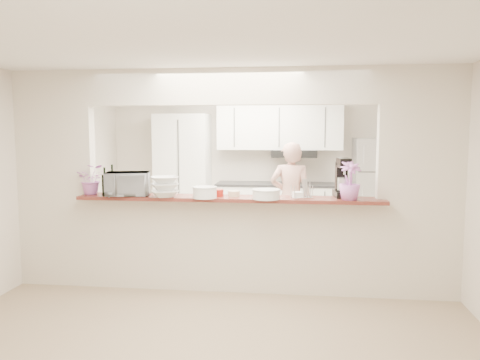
% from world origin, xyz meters
% --- Properties ---
extents(floor, '(6.00, 6.00, 0.00)m').
position_xyz_m(floor, '(0.00, 0.00, 0.00)').
color(floor, tan).
rests_on(floor, ground).
extents(tile_overlay, '(5.00, 2.90, 0.01)m').
position_xyz_m(tile_overlay, '(0.00, 1.55, 0.01)').
color(tile_overlay, beige).
rests_on(tile_overlay, floor).
extents(partition, '(5.00, 0.15, 2.50)m').
position_xyz_m(partition, '(0.00, 0.00, 1.48)').
color(partition, beige).
rests_on(partition, floor).
extents(bar_counter, '(3.40, 0.38, 1.09)m').
position_xyz_m(bar_counter, '(0.00, -0.00, 0.58)').
color(bar_counter, beige).
rests_on(bar_counter, floor).
extents(kitchen_cabinets, '(3.15, 0.62, 2.25)m').
position_xyz_m(kitchen_cabinets, '(-0.19, 2.72, 0.97)').
color(kitchen_cabinets, white).
rests_on(kitchen_cabinets, floor).
extents(refrigerator, '(0.75, 0.70, 1.70)m').
position_xyz_m(refrigerator, '(2.05, 2.65, 0.85)').
color(refrigerator, '#B4B5BA').
rests_on(refrigerator, floor).
extents(flower_left, '(0.38, 0.35, 0.35)m').
position_xyz_m(flower_left, '(-1.60, -0.04, 1.26)').
color(flower_left, '#C86ABD').
rests_on(flower_left, bar_counter).
extents(wine_bottle_a, '(0.06, 0.06, 0.32)m').
position_xyz_m(wine_bottle_a, '(-1.40, -0.15, 1.22)').
color(wine_bottle_a, black).
rests_on(wine_bottle_a, bar_counter).
extents(wine_bottle_b, '(0.07, 0.07, 0.34)m').
position_xyz_m(wine_bottle_b, '(-1.40, 0.07, 1.22)').
color(wine_bottle_b, black).
rests_on(wine_bottle_b, bar_counter).
extents(toaster_oven, '(0.54, 0.43, 0.27)m').
position_xyz_m(toaster_oven, '(-1.15, -0.10, 1.22)').
color(toaster_oven, '#A0A0A5').
rests_on(toaster_oven, bar_counter).
extents(serving_bowls, '(0.39, 0.39, 0.22)m').
position_xyz_m(serving_bowls, '(-0.70, -0.17, 1.20)').
color(serving_bowls, white).
rests_on(serving_bowls, bar_counter).
extents(plate_stack_a, '(0.27, 0.27, 0.12)m').
position_xyz_m(plate_stack_a, '(-0.25, -0.19, 1.15)').
color(plate_stack_a, white).
rests_on(plate_stack_a, bar_counter).
extents(plate_stack_b, '(0.30, 0.30, 0.11)m').
position_xyz_m(plate_stack_b, '(0.42, -0.19, 1.14)').
color(plate_stack_b, white).
rests_on(plate_stack_b, bar_counter).
extents(red_bowl, '(0.16, 0.16, 0.08)m').
position_xyz_m(red_bowl, '(-0.15, -0.03, 1.13)').
color(red_bowl, maroon).
rests_on(red_bowl, bar_counter).
extents(tan_bowl, '(0.13, 0.13, 0.06)m').
position_xyz_m(tan_bowl, '(0.05, -0.03, 1.12)').
color(tan_bowl, '#CDBA90').
rests_on(tan_bowl, bar_counter).
extents(utensil_caddy, '(0.25, 0.20, 0.21)m').
position_xyz_m(utensil_caddy, '(0.80, -0.09, 1.18)').
color(utensil_caddy, silver).
rests_on(utensil_caddy, bar_counter).
extents(stand_mixer, '(0.21, 0.31, 0.43)m').
position_xyz_m(stand_mixer, '(1.25, 0.06, 1.28)').
color(stand_mixer, black).
rests_on(stand_mixer, bar_counter).
extents(flower_right, '(0.28, 0.28, 0.41)m').
position_xyz_m(flower_right, '(1.30, -0.15, 1.30)').
color(flower_right, '#C771D1').
rests_on(flower_right, bar_counter).
extents(person, '(0.62, 0.42, 1.65)m').
position_xyz_m(person, '(0.66, 1.64, 0.83)').
color(person, tan).
rests_on(person, floor).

